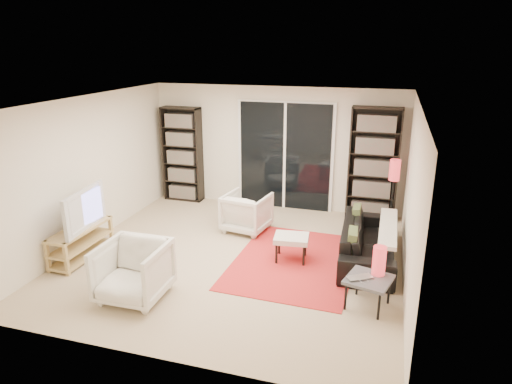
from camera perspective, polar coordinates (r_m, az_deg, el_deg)
floor at (r=7.18m, az=-2.62°, el=-8.15°), size 5.00×5.00×0.00m
wall_back at (r=9.05m, az=2.48°, el=5.51°), size 5.00×0.02×2.40m
wall_front at (r=4.61m, az=-13.15°, el=-7.78°), size 5.00×0.02×2.40m
wall_left at (r=7.90m, az=-20.18°, el=2.51°), size 0.02×5.00×2.40m
wall_right at (r=6.39m, az=18.90°, el=-0.90°), size 0.02×5.00×2.40m
ceiling at (r=6.48m, az=-2.93°, el=11.23°), size 5.00×5.00×0.02m
sliding_door at (r=9.01m, az=3.64°, el=4.44°), size 1.92×0.08×2.16m
bookshelf_left at (r=9.60m, az=-9.18°, el=4.65°), size 0.80×0.30×1.95m
bookshelf_right at (r=8.67m, az=14.47°, el=3.36°), size 0.90×0.30×2.10m
tv_stand at (r=7.55m, az=-21.00°, el=-5.86°), size 0.38×1.18×0.50m
tv at (r=7.34m, az=-21.35°, el=-1.98°), size 0.26×1.08×0.62m
rug at (r=7.06m, az=4.86°, el=-8.63°), size 1.86×2.46×0.01m
sofa at (r=7.20m, az=13.85°, el=-6.06°), size 0.86×2.03×0.58m
armchair_back at (r=8.03m, az=-1.17°, el=-2.53°), size 0.84×0.86×0.68m
armchair_front at (r=6.15m, az=-15.11°, el=-9.56°), size 0.82×0.85×0.76m
ottoman at (r=6.97m, az=4.44°, el=-5.93°), size 0.56×0.47×0.40m
side_table at (r=5.94m, az=13.90°, el=-10.76°), size 0.64×0.64×0.40m
laptop at (r=5.85m, az=13.06°, el=-10.58°), size 0.38×0.35×0.03m
table_lamp at (r=5.97m, az=15.14°, el=-8.27°), size 0.17×0.17×0.38m
floor_lamp at (r=8.05m, az=16.86°, el=1.67°), size 0.20×0.20×1.32m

